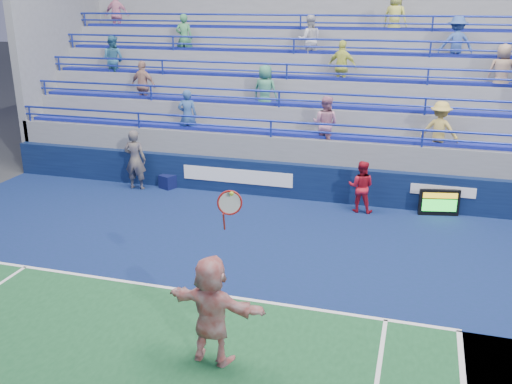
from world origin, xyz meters
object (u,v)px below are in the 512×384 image
(serve_speed_board, at_px, (439,203))
(tennis_player, at_px, (212,310))
(line_judge, at_px, (135,160))
(judge_chair, at_px, (168,181))
(ball_girl, at_px, (361,187))

(serve_speed_board, bearing_deg, tennis_player, -114.64)
(tennis_player, height_order, line_judge, tennis_player)
(judge_chair, height_order, tennis_player, tennis_player)
(judge_chair, xyz_separation_m, ball_girl, (6.28, -0.43, 0.51))
(judge_chair, relative_size, line_judge, 0.41)
(tennis_player, distance_m, ball_girl, 8.14)
(serve_speed_board, relative_size, judge_chair, 1.40)
(judge_chair, bearing_deg, line_judge, -159.58)
(tennis_player, height_order, ball_girl, tennis_player)
(tennis_player, bearing_deg, serve_speed_board, 65.36)
(judge_chair, height_order, ball_girl, ball_girl)
(serve_speed_board, distance_m, line_judge, 9.46)
(tennis_player, relative_size, line_judge, 1.59)
(serve_speed_board, height_order, ball_girl, ball_girl)
(tennis_player, bearing_deg, judge_chair, 119.08)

